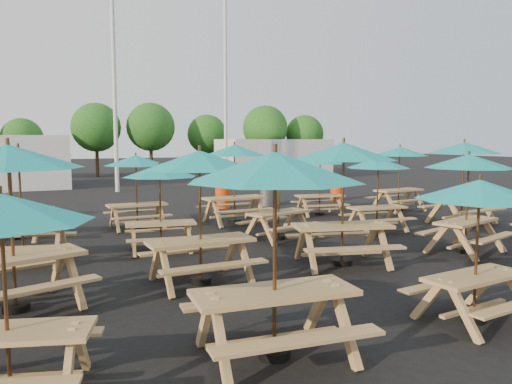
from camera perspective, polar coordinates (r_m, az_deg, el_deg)
name	(u,v)px	position (r m, az deg, el deg)	size (l,w,h in m)	color
ground	(280,240)	(12.91, 2.71, -5.50)	(120.00, 120.00, 0.00)	black
picnic_unit_0	(1,221)	(5.42, -27.10, -3.02)	(2.18, 2.18, 2.08)	tan
picnic_unit_1	(9,167)	(8.15, -26.42, 2.54)	(2.69, 2.69, 2.53)	tan
picnic_unit_2	(19,163)	(11.27, -25.47, 2.96)	(2.46, 2.46, 2.44)	tan
picnic_unit_3	(10,159)	(14.23, -26.32, 3.40)	(2.62, 2.62, 2.42)	tan
picnic_unit_4	(275,180)	(5.71, 2.19, 1.35)	(2.22, 2.22, 2.46)	tan
picnic_unit_5	(200,169)	(8.82, -6.46, 2.67)	(2.13, 2.13, 2.41)	tan
picnic_unit_6	(160,176)	(11.59, -10.95, 1.77)	(1.94, 1.94, 2.03)	tan
picnic_unit_7	(136,165)	(14.79, -13.55, 3.00)	(1.90, 1.90, 2.15)	tan
picnic_unit_8	(479,199)	(7.56, 24.14, -0.74)	(1.93, 1.93, 2.05)	tan
picnic_unit_9	(344,159)	(10.24, 9.97, 3.70)	(2.58, 2.58, 2.54)	tan
picnic_unit_10	(279,167)	(12.76, 2.63, 2.83)	(2.29, 2.29, 2.18)	tan
picnic_unit_11	(234,155)	(15.29, -2.48, 4.21)	(2.22, 2.22, 2.44)	tan
picnic_unit_13	(469,168)	(12.19, 23.12, 2.58)	(2.41, 2.41, 2.27)	tan
picnic_unit_14	(378,168)	(14.35, 13.79, 2.72)	(1.84, 1.84, 2.09)	tan
picnic_unit_15	(320,163)	(17.09, 7.34, 3.28)	(1.98, 1.98, 2.07)	tan
picnic_unit_18	(464,153)	(16.46, 22.67, 4.12)	(2.42, 2.42, 2.52)	tan
picnic_unit_19	(400,155)	(18.67, 16.11, 4.04)	(2.17, 2.17, 2.34)	tan
waste_bin_0	(5,206)	(17.88, -26.80, -1.45)	(0.57, 0.57, 0.91)	gray
waste_bin_1	(223,196)	(18.85, -3.81, -0.46)	(0.57, 0.57, 0.91)	#E93C0D
waste_bin_2	(267,194)	(19.49, 1.29, -0.23)	(0.57, 0.57, 0.91)	gray
waste_bin_3	(272,193)	(20.04, 1.84, -0.06)	(0.57, 0.57, 0.91)	gray
waste_bin_4	(337,189)	(21.60, 9.26, 0.30)	(0.57, 0.57, 0.91)	#E93C0D
mast_0	(114,69)	(25.80, -15.93, 13.41)	(0.20, 0.20, 12.00)	silver
mast_1	(225,80)	(29.34, -3.51, 12.70)	(0.20, 0.20, 12.00)	silver
event_tent_1	(273,159)	(33.70, 1.96, 3.84)	(7.00, 4.00, 2.60)	silver
tree_2	(22,139)	(34.97, -25.18, 5.53)	(2.59, 2.59, 3.93)	#382314
tree_3	(96,127)	(36.25, -17.80, 7.04)	(3.36, 3.36, 5.09)	#382314
tree_4	(151,127)	(36.37, -11.96, 7.27)	(3.41, 3.41, 5.17)	#382314
tree_5	(207,134)	(37.90, -5.62, 6.58)	(2.94, 2.94, 4.45)	#382314
tree_6	(265,128)	(37.73, 1.07, 7.30)	(3.38, 3.38, 5.13)	#382314
tree_7	(305,134)	(39.30, 5.57, 6.59)	(2.95, 2.95, 4.48)	#382314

